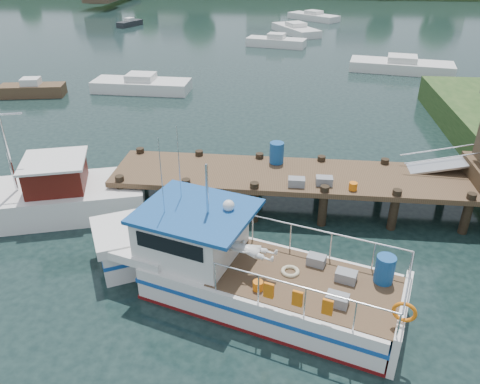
# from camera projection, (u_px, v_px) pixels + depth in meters

# --- Properties ---
(ground_plane) EXTENTS (160.00, 160.00, 0.00)m
(ground_plane) POSITION_uv_depth(u_px,v_px,m) (269.00, 204.00, 18.58)
(ground_plane) COLOR black
(dock) EXTENTS (16.60, 3.00, 4.78)m
(dock) POSITION_uv_depth(u_px,v_px,m) (451.00, 160.00, 16.90)
(dock) COLOR #4E3925
(dock) RESTS_ON ground
(lobster_boat) EXTENTS (9.90, 5.30, 4.82)m
(lobster_boat) POSITION_uv_depth(u_px,v_px,m) (231.00, 267.00, 13.60)
(lobster_boat) COLOR silver
(lobster_boat) RESTS_ON ground
(work_boat) EXTENTS (8.79, 4.78, 4.65)m
(work_boat) POSITION_uv_depth(u_px,v_px,m) (33.00, 198.00, 17.51)
(work_boat) COLOR silver
(work_boat) RESTS_ON ground
(moored_rowboat) EXTENTS (4.33, 2.16, 1.20)m
(moored_rowboat) POSITION_uv_depth(u_px,v_px,m) (32.00, 89.00, 31.10)
(moored_rowboat) COLOR #4E3925
(moored_rowboat) RESTS_ON ground
(moored_far) EXTENTS (6.73, 6.17, 1.16)m
(moored_far) POSITION_uv_depth(u_px,v_px,m) (314.00, 17.00, 60.20)
(moored_far) COLOR silver
(moored_far) RESTS_ON ground
(moored_a) EXTENTS (6.63, 2.39, 1.21)m
(moored_a) POSITION_uv_depth(u_px,v_px,m) (142.00, 85.00, 32.07)
(moored_a) COLOR silver
(moored_a) RESTS_ON ground
(moored_b) EXTENTS (5.93, 3.08, 1.25)m
(moored_b) POSITION_uv_depth(u_px,v_px,m) (276.00, 42.00, 45.38)
(moored_b) COLOR silver
(moored_b) RESTS_ON ground
(moored_c) EXTENTS (8.19, 4.04, 1.24)m
(moored_c) POSITION_uv_depth(u_px,v_px,m) (401.00, 66.00, 36.84)
(moored_c) COLOR silver
(moored_c) RESTS_ON ground
(moored_d) EXTENTS (5.58, 7.46, 1.22)m
(moored_d) POSITION_uv_depth(u_px,v_px,m) (296.00, 29.00, 51.51)
(moored_d) COLOR silver
(moored_d) RESTS_ON ground
(moored_e) EXTENTS (2.45, 3.66, 0.96)m
(moored_e) POSITION_uv_depth(u_px,v_px,m) (130.00, 23.00, 56.04)
(moored_e) COLOR black
(moored_e) RESTS_ON ground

